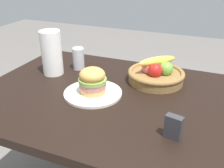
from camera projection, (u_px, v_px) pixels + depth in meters
dining_table at (124, 115)px, 1.22m from camera, size 1.40×0.90×0.75m
plate at (93, 93)px, 1.20m from camera, size 0.27×0.27×0.01m
sandwich at (93, 80)px, 1.17m from camera, size 0.13×0.13×0.12m
soda_can at (78, 58)px, 1.45m from camera, size 0.07×0.07×0.13m
fruit_basket at (156, 73)px, 1.30m from camera, size 0.29×0.29×0.14m
paper_towel_roll at (52, 53)px, 1.37m from camera, size 0.11×0.11×0.24m
napkin_holder at (173, 127)px, 0.89m from camera, size 0.06×0.04×0.09m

